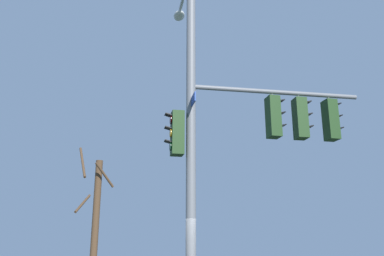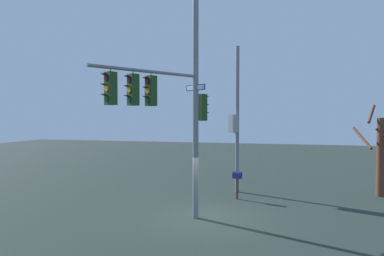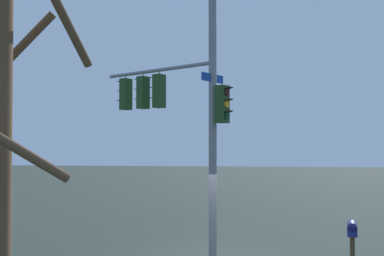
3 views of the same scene
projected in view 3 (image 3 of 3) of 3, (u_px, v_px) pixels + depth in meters
main_signal_pole_assembly at (184, 85)px, 12.96m from camera, size 4.97×4.44×9.69m
mailbox at (352, 233)px, 10.79m from camera, size 0.49×0.35×1.41m
bare_tree_across_street at (0, 203)px, 4.67m from camera, size 1.44×1.44×5.96m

